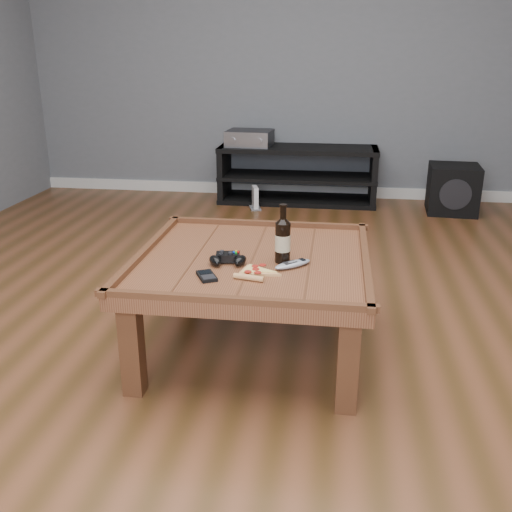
# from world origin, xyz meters

# --- Properties ---
(ground) EXTENTS (6.00, 6.00, 0.00)m
(ground) POSITION_xyz_m (0.00, 0.00, 0.00)
(ground) COLOR #462C14
(ground) RESTS_ON ground
(wall_back) EXTENTS (5.00, 0.04, 2.70)m
(wall_back) POSITION_xyz_m (0.00, 3.00, 1.35)
(wall_back) COLOR #5B5F63
(wall_back) RESTS_ON ground
(baseboard) EXTENTS (5.00, 0.02, 0.10)m
(baseboard) POSITION_xyz_m (0.00, 2.99, 0.05)
(baseboard) COLOR silver
(baseboard) RESTS_ON ground
(coffee_table) EXTENTS (1.03, 1.03, 0.48)m
(coffee_table) POSITION_xyz_m (0.00, 0.00, 0.39)
(coffee_table) COLOR #532B17
(coffee_table) RESTS_ON ground
(media_console) EXTENTS (1.40, 0.45, 0.50)m
(media_console) POSITION_xyz_m (0.00, 2.75, 0.25)
(media_console) COLOR black
(media_console) RESTS_ON ground
(beer_bottle) EXTENTS (0.07, 0.07, 0.25)m
(beer_bottle) POSITION_xyz_m (0.13, -0.04, 0.55)
(beer_bottle) COLOR black
(beer_bottle) RESTS_ON coffee_table
(game_controller) EXTENTS (0.18, 0.13, 0.05)m
(game_controller) POSITION_xyz_m (-0.09, -0.09, 0.47)
(game_controller) COLOR black
(game_controller) RESTS_ON coffee_table
(pizza_slice) EXTENTS (0.18, 0.24, 0.02)m
(pizza_slice) POSITION_xyz_m (0.04, -0.19, 0.46)
(pizza_slice) COLOR tan
(pizza_slice) RESTS_ON coffee_table
(smartphone) EXTENTS (0.11, 0.13, 0.02)m
(smartphone) POSITION_xyz_m (-0.15, -0.26, 0.46)
(smartphone) COLOR black
(smartphone) RESTS_ON coffee_table
(remote_control) EXTENTS (0.17, 0.16, 0.03)m
(remote_control) POSITION_xyz_m (0.18, -0.09, 0.46)
(remote_control) COLOR gray
(remote_control) RESTS_ON coffee_table
(av_receiver) EXTENTS (0.41, 0.36, 0.14)m
(av_receiver) POSITION_xyz_m (-0.43, 2.74, 0.57)
(av_receiver) COLOR black
(av_receiver) RESTS_ON media_console
(subwoofer) EXTENTS (0.43, 0.43, 0.40)m
(subwoofer) POSITION_xyz_m (1.33, 2.58, 0.20)
(subwoofer) COLOR black
(subwoofer) RESTS_ON ground
(game_console) EXTENTS (0.13, 0.17, 0.20)m
(game_console) POSITION_xyz_m (-0.34, 2.45, 0.09)
(game_console) COLOR slate
(game_console) RESTS_ON ground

